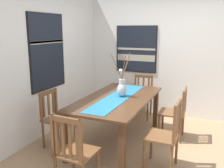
% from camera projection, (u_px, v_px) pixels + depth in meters
% --- Properties ---
extents(ground_plane, '(6.40, 6.40, 0.03)m').
position_uv_depth(ground_plane, '(144.00, 151.00, 3.87)').
color(ground_plane, '#A37F5B').
extents(wall_back, '(6.40, 0.12, 2.70)m').
position_uv_depth(wall_back, '(43.00, 59.00, 4.29)').
color(wall_back, silver).
rests_on(wall_back, ground_plane).
extents(wall_side, '(0.12, 6.40, 2.70)m').
position_uv_depth(wall_side, '(170.00, 53.00, 5.24)').
color(wall_side, silver).
rests_on(wall_side, ground_plane).
extents(dining_table, '(1.97, 1.01, 0.77)m').
position_uv_depth(dining_table, '(118.00, 103.00, 4.02)').
color(dining_table, '#51331E').
rests_on(dining_table, ground_plane).
extents(table_runner, '(1.81, 0.36, 0.01)m').
position_uv_depth(table_runner, '(118.00, 97.00, 4.00)').
color(table_runner, '#236B93').
rests_on(table_runner, dining_table).
extents(centerpiece_vase, '(0.33, 0.26, 0.72)m').
position_uv_depth(centerpiece_vase, '(122.00, 88.00, 4.02)').
color(centerpiece_vase, silver).
rests_on(centerpiece_vase, dining_table).
extents(chair_0, '(0.43, 0.43, 0.96)m').
position_uv_depth(chair_0, '(166.00, 134.00, 3.26)').
color(chair_0, brown).
rests_on(chair_0, ground_plane).
extents(chair_1, '(0.43, 0.43, 0.89)m').
position_uv_depth(chair_1, '(176.00, 111.00, 4.20)').
color(chair_1, brown).
rests_on(chair_1, ground_plane).
extents(chair_2, '(0.44, 0.44, 0.90)m').
position_uv_depth(chair_2, '(56.00, 118.00, 3.93)').
color(chair_2, brown).
rests_on(chair_2, ground_plane).
extents(chair_3, '(0.44, 0.44, 0.95)m').
position_uv_depth(chair_3, '(74.00, 151.00, 2.81)').
color(chair_3, brown).
rests_on(chair_3, ground_plane).
extents(chair_4, '(0.45, 0.45, 0.89)m').
position_uv_depth(chair_4, '(142.00, 95.00, 5.25)').
color(chair_4, brown).
rests_on(chair_4, ground_plane).
extents(painting_on_back_wall, '(0.92, 0.05, 1.31)m').
position_uv_depth(painting_on_back_wall, '(47.00, 52.00, 4.27)').
color(painting_on_back_wall, black).
extents(painting_on_side_wall, '(0.05, 0.92, 1.02)m').
position_uv_depth(painting_on_side_wall, '(136.00, 49.00, 5.45)').
color(painting_on_side_wall, black).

